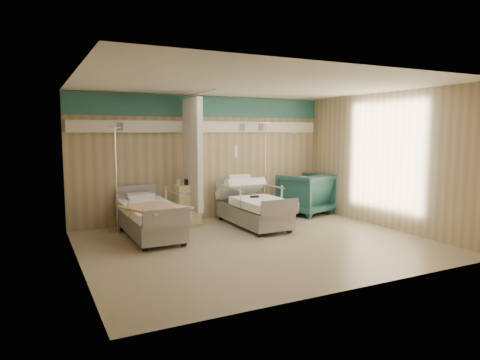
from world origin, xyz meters
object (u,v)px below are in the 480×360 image
object	(u,v)px
bed_left	(150,221)
iv_stand_right	(265,197)
visitor_armchair	(306,194)
iv_stand_left	(117,211)
bed_right	(253,211)
bedside_cabinet	(187,204)

from	to	relation	value
bed_left	iv_stand_right	world-z (taller)	iv_stand_right
visitor_armchair	iv_stand_left	distance (m)	4.45
bed_right	bed_left	world-z (taller)	same
iv_stand_left	bedside_cabinet	bearing A→B (deg)	7.26
bed_left	iv_stand_left	size ratio (longest dim) A/B	1.04
visitor_armchair	iv_stand_left	size ratio (longest dim) A/B	0.52
bed_left	bedside_cabinet	distance (m)	1.39
bed_right	iv_stand_right	distance (m)	1.15
bed_left	visitor_armchair	bearing A→B (deg)	8.59
bed_right	bedside_cabinet	world-z (taller)	bedside_cabinet
bed_right	bedside_cabinet	distance (m)	1.46
bed_left	iv_stand_left	world-z (taller)	iv_stand_left
bed_right	iv_stand_right	xyz separation A→B (m)	(0.77, 0.84, 0.14)
bed_left	bedside_cabinet	xyz separation A→B (m)	(1.05, 0.90, 0.11)
bed_left	iv_stand_left	distance (m)	0.86
bed_right	bed_left	xyz separation A→B (m)	(-2.20, 0.00, 0.00)
bed_right	visitor_armchair	bearing A→B (deg)	18.72
bed_left	bedside_cabinet	size ratio (longest dim) A/B	2.54
bed_left	iv_stand_right	xyz separation A→B (m)	(2.97, 0.84, 0.14)
visitor_armchair	iv_stand_left	world-z (taller)	iv_stand_left
visitor_armchair	iv_stand_right	distance (m)	1.03
bedside_cabinet	iv_stand_left	distance (m)	1.54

